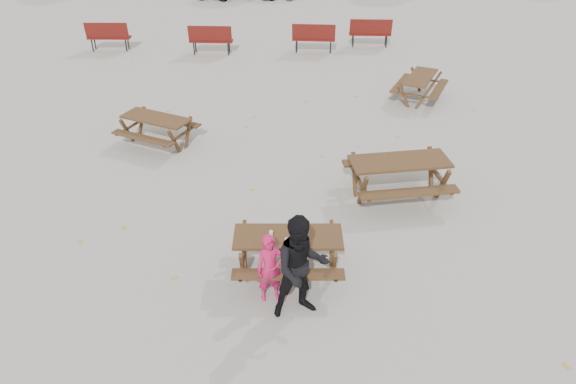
{
  "coord_description": "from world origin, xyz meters",
  "views": [
    {
      "loc": [
        -0.01,
        -7.47,
        6.25
      ],
      "look_at": [
        0.0,
        1.0,
        1.0
      ],
      "focal_mm": 35.0,
      "sensor_mm": 36.0,
      "label": 1
    }
  ],
  "objects_px": {
    "child": "(270,268)",
    "picnic_table_far": "(419,88)",
    "main_picnic_table": "(288,245)",
    "adult": "(301,268)",
    "soda_bottle": "(271,235)",
    "food_tray": "(291,240)",
    "picnic_table_east": "(398,179)",
    "picnic_table_north": "(157,131)"
  },
  "relations": [
    {
      "from": "child",
      "to": "picnic_table_far",
      "type": "xyz_separation_m",
      "value": [
        4.04,
        8.34,
        -0.26
      ]
    },
    {
      "from": "main_picnic_table",
      "to": "adult",
      "type": "relative_size",
      "value": 1.02
    },
    {
      "from": "main_picnic_table",
      "to": "soda_bottle",
      "type": "xyz_separation_m",
      "value": [
        -0.28,
        -0.09,
        0.26
      ]
    },
    {
      "from": "food_tray",
      "to": "picnic_table_far",
      "type": "xyz_separation_m",
      "value": [
        3.72,
        7.85,
        -0.44
      ]
    },
    {
      "from": "food_tray",
      "to": "picnic_table_east",
      "type": "xyz_separation_m",
      "value": [
        2.22,
        2.6,
        -0.36
      ]
    },
    {
      "from": "child",
      "to": "picnic_table_north",
      "type": "bearing_deg",
      "value": 104.28
    },
    {
      "from": "adult",
      "to": "picnic_table_east",
      "type": "bearing_deg",
      "value": 45.1
    },
    {
      "from": "soda_bottle",
      "to": "picnic_table_far",
      "type": "distance_m",
      "value": 8.78
    },
    {
      "from": "main_picnic_table",
      "to": "picnic_table_east",
      "type": "relative_size",
      "value": 0.9
    },
    {
      "from": "soda_bottle",
      "to": "picnic_table_east",
      "type": "bearing_deg",
      "value": 44.99
    },
    {
      "from": "soda_bottle",
      "to": "adult",
      "type": "height_order",
      "value": "adult"
    },
    {
      "from": "picnic_table_north",
      "to": "picnic_table_far",
      "type": "distance_m",
      "value": 7.48
    },
    {
      "from": "adult",
      "to": "picnic_table_east",
      "type": "height_order",
      "value": "adult"
    },
    {
      "from": "picnic_table_east",
      "to": "child",
      "type": "bearing_deg",
      "value": -138.04
    },
    {
      "from": "soda_bottle",
      "to": "picnic_table_north",
      "type": "height_order",
      "value": "soda_bottle"
    },
    {
      "from": "adult",
      "to": "picnic_table_north",
      "type": "xyz_separation_m",
      "value": [
        -3.36,
        5.8,
        -0.52
      ]
    },
    {
      "from": "food_tray",
      "to": "picnic_table_east",
      "type": "distance_m",
      "value": 3.44
    },
    {
      "from": "soda_bottle",
      "to": "child",
      "type": "distance_m",
      "value": 0.6
    },
    {
      "from": "picnic_table_east",
      "to": "picnic_table_north",
      "type": "relative_size",
      "value": 1.19
    },
    {
      "from": "picnic_table_far",
      "to": "adult",
      "type": "bearing_deg",
      "value": -177.05
    },
    {
      "from": "picnic_table_east",
      "to": "picnic_table_far",
      "type": "bearing_deg",
      "value": 65.5
    },
    {
      "from": "main_picnic_table",
      "to": "adult",
      "type": "bearing_deg",
      "value": -78.47
    },
    {
      "from": "main_picnic_table",
      "to": "soda_bottle",
      "type": "distance_m",
      "value": 0.39
    },
    {
      "from": "food_tray",
      "to": "adult",
      "type": "relative_size",
      "value": 0.1
    },
    {
      "from": "picnic_table_far",
      "to": "main_picnic_table",
      "type": "bearing_deg",
      "value": 179.31
    },
    {
      "from": "main_picnic_table",
      "to": "picnic_table_far",
      "type": "relative_size",
      "value": 1.11
    },
    {
      "from": "picnic_table_north",
      "to": "food_tray",
      "type": "bearing_deg",
      "value": -31.76
    },
    {
      "from": "soda_bottle",
      "to": "picnic_table_far",
      "type": "bearing_deg",
      "value": 62.62
    },
    {
      "from": "child",
      "to": "picnic_table_north",
      "type": "height_order",
      "value": "child"
    },
    {
      "from": "soda_bottle",
      "to": "picnic_table_north",
      "type": "relative_size",
      "value": 0.1
    },
    {
      "from": "food_tray",
      "to": "soda_bottle",
      "type": "bearing_deg",
      "value": 168.05
    },
    {
      "from": "main_picnic_table",
      "to": "picnic_table_north",
      "type": "height_order",
      "value": "main_picnic_table"
    },
    {
      "from": "soda_bottle",
      "to": "child",
      "type": "xyz_separation_m",
      "value": [
        -0.0,
        -0.55,
        -0.24
      ]
    },
    {
      "from": "picnic_table_east",
      "to": "picnic_table_north",
      "type": "distance_m",
      "value": 5.93
    },
    {
      "from": "food_tray",
      "to": "child",
      "type": "distance_m",
      "value": 0.61
    },
    {
      "from": "adult",
      "to": "picnic_table_east",
      "type": "relative_size",
      "value": 0.88
    },
    {
      "from": "child",
      "to": "picnic_table_far",
      "type": "relative_size",
      "value": 0.75
    },
    {
      "from": "food_tray",
      "to": "adult",
      "type": "xyz_separation_m",
      "value": [
        0.15,
        -0.8,
        0.09
      ]
    },
    {
      "from": "picnic_table_east",
      "to": "picnic_table_north",
      "type": "bearing_deg",
      "value": 147.5
    },
    {
      "from": "picnic_table_east",
      "to": "picnic_table_far",
      "type": "xyz_separation_m",
      "value": [
        1.5,
        5.25,
        -0.08
      ]
    },
    {
      "from": "soda_bottle",
      "to": "picnic_table_north",
      "type": "bearing_deg",
      "value": 120.3
    },
    {
      "from": "adult",
      "to": "child",
      "type": "bearing_deg",
      "value": 132.88
    }
  ]
}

